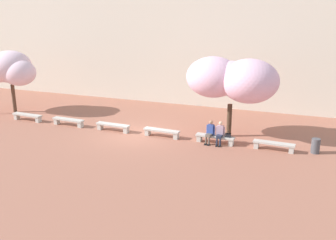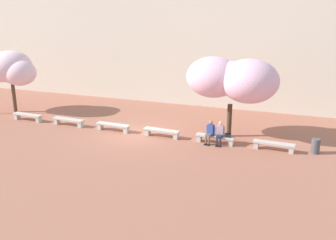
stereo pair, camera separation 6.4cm
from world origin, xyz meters
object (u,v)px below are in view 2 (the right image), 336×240
stone_bench_center (113,126)px  cherry_tree_main (233,79)px  handbag (228,135)px  cherry_tree_secondary (9,68)px  person_seated_left (210,131)px  stone_bench_far_east (274,145)px  stone_bench_near_east (162,132)px  stone_bench_near_west (69,121)px  stone_bench_east_end (215,138)px  trash_bin (316,146)px  stone_bench_west_end (28,116)px  person_seated_right (220,132)px

stone_bench_center → cherry_tree_main: cherry_tree_main is taller
handbag → cherry_tree_secondary: bearing=174.8°
person_seated_left → handbag: bearing=1.8°
stone_bench_far_east → handbag: size_ratio=6.39×
cherry_tree_main → stone_bench_far_east: bearing=-29.4°
handbag → stone_bench_far_east: bearing=0.5°
stone_bench_center → stone_bench_near_east: (3.16, 0.00, 0.00)m
stone_bench_near_west → cherry_tree_secondary: 6.37m
stone_bench_near_west → person_seated_left: person_seated_left is taller
stone_bench_center → stone_bench_east_end: (6.32, 0.00, 0.00)m
stone_bench_east_end → trash_bin: 5.22m
stone_bench_west_end → trash_bin: bearing=1.2°
stone_bench_near_west → person_seated_left: size_ratio=1.68×
stone_bench_west_end → cherry_tree_main: bearing=6.3°
handbag → stone_bench_east_end: bearing=178.3°
stone_bench_east_end → cherry_tree_main: size_ratio=0.41×
cherry_tree_main → trash_bin: cherry_tree_main is taller
stone_bench_east_end → person_seated_right: (0.27, -0.05, 0.39)m
stone_bench_west_end → handbag: bearing=-0.1°
stone_bench_west_end → handbag: 13.36m
stone_bench_east_end → cherry_tree_secondary: size_ratio=0.50×
stone_bench_center → cherry_tree_main: bearing=12.1°
stone_bench_east_end → handbag: bearing=-1.7°
stone_bench_near_west → stone_bench_west_end: bearing=180.0°
stone_bench_near_west → person_seated_right: bearing=-0.3°
stone_bench_near_west → trash_bin: size_ratio=2.78×
handbag → trash_bin: (4.49, 0.38, -0.19)m
person_seated_left → cherry_tree_main: size_ratio=0.25×
stone_bench_near_east → stone_bench_west_end: bearing=180.0°
trash_bin → cherry_tree_main: bearing=166.6°
stone_bench_center → person_seated_right: (6.59, -0.05, 0.39)m
stone_bench_far_east → handbag: 2.46m
stone_bench_center → stone_bench_near_east: 3.16m
stone_bench_far_east → stone_bench_near_east: bearing=180.0°
stone_bench_west_end → stone_bench_far_east: 15.80m
person_seated_right → trash_bin: (4.94, 0.41, -0.31)m
stone_bench_west_end → person_seated_left: bearing=-0.2°
stone_bench_center → person_seated_right: person_seated_right is taller
person_seated_left → cherry_tree_main: bearing=61.1°
stone_bench_center → trash_bin: bearing=1.8°
person_seated_left → stone_bench_west_end: bearing=179.8°
stone_bench_near_east → cherry_tree_secondary: (-11.86, 1.40, 2.81)m
stone_bench_east_end → cherry_tree_main: cherry_tree_main is taller
person_seated_right → stone_bench_near_west: bearing=179.7°
person_seated_left → person_seated_right: size_ratio=1.00×
stone_bench_center → stone_bench_far_east: bearing=0.0°
cherry_tree_secondary → stone_bench_far_east: bearing=-4.4°
stone_bench_near_west → stone_bench_near_east: bearing=0.0°
stone_bench_east_end → stone_bench_west_end: bearing=180.0°
stone_bench_far_east → person_seated_right: size_ratio=1.68×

